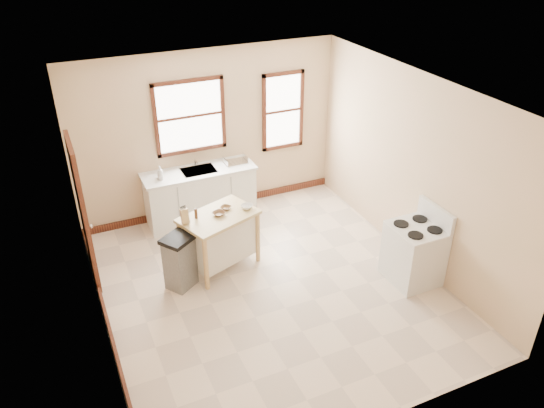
{
  "coord_description": "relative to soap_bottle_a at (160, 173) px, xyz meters",
  "views": [
    {
      "loc": [
        -2.42,
        -5.41,
        4.71
      ],
      "look_at": [
        0.2,
        0.4,
        1.1
      ],
      "focal_mm": 35.0,
      "sensor_mm": 36.0,
      "label": 1
    }
  ],
  "objects": [
    {
      "name": "floor",
      "position": [
        0.94,
        -2.13,
        -1.03
      ],
      "size": [
        5.0,
        5.0,
        0.0
      ],
      "primitive_type": "plane",
      "color": "#C1AC99",
      "rests_on": "ground"
    },
    {
      "name": "ceiling",
      "position": [
        0.94,
        -2.13,
        1.77
      ],
      "size": [
        5.0,
        5.0,
        0.0
      ],
      "primitive_type": "plane",
      "rotation": [
        3.14,
        0.0,
        0.0
      ],
      "color": "white",
      "rests_on": "ground"
    },
    {
      "name": "wall_back",
      "position": [
        0.94,
        0.37,
        0.37
      ],
      "size": [
        4.5,
        0.04,
        2.8
      ],
      "primitive_type": "cube",
      "color": "#D5AC8C",
      "rests_on": "ground"
    },
    {
      "name": "wall_left",
      "position": [
        -1.31,
        -2.13,
        0.37
      ],
      "size": [
        0.04,
        5.0,
        2.8
      ],
      "primitive_type": "cube",
      "color": "#D5AC8C",
      "rests_on": "ground"
    },
    {
      "name": "wall_right",
      "position": [
        3.19,
        -2.13,
        0.37
      ],
      "size": [
        0.04,
        5.0,
        2.8
      ],
      "primitive_type": "cube",
      "color": "#D5AC8C",
      "rests_on": "ground"
    },
    {
      "name": "window_main",
      "position": [
        0.64,
        0.35,
        0.72
      ],
      "size": [
        1.17,
        0.06,
        1.22
      ],
      "primitive_type": null,
      "color": "#36110E",
      "rests_on": "wall_back"
    },
    {
      "name": "window_side",
      "position": [
        2.29,
        0.35,
        0.57
      ],
      "size": [
        0.77,
        0.06,
        1.37
      ],
      "primitive_type": null,
      "color": "#36110E",
      "rests_on": "wall_back"
    },
    {
      "name": "door_left",
      "position": [
        -1.27,
        -0.83,
        0.02
      ],
      "size": [
        0.06,
        0.9,
        2.1
      ],
      "primitive_type": "cube",
      "color": "#36110E",
      "rests_on": "ground"
    },
    {
      "name": "baseboard_back",
      "position": [
        0.94,
        0.34,
        -0.97
      ],
      "size": [
        4.5,
        0.04,
        0.12
      ],
      "primitive_type": "cube",
      "color": "#36110E",
      "rests_on": "ground"
    },
    {
      "name": "baseboard_left",
      "position": [
        -1.28,
        -2.13,
        -0.97
      ],
      "size": [
        0.04,
        5.0,
        0.12
      ],
      "primitive_type": "cube",
      "color": "#36110E",
      "rests_on": "ground"
    },
    {
      "name": "sink_counter",
      "position": [
        0.64,
        0.07,
        -0.57
      ],
      "size": [
        1.86,
        0.62,
        0.92
      ],
      "primitive_type": null,
      "color": "silver",
      "rests_on": "ground"
    },
    {
      "name": "faucet",
      "position": [
        0.64,
        0.25,
        -0.0
      ],
      "size": [
        0.03,
        0.03,
        0.22
      ],
      "primitive_type": "cylinder",
      "color": "silver",
      "rests_on": "sink_counter"
    },
    {
      "name": "soap_bottle_a",
      "position": [
        0.0,
        0.0,
        0.0
      ],
      "size": [
        0.11,
        0.11,
        0.23
      ],
      "primitive_type": "imported",
      "rotation": [
        0.0,
        0.0,
        0.24
      ],
      "color": "#B2B2B2",
      "rests_on": "sink_counter"
    },
    {
      "name": "soap_bottle_b",
      "position": [
        0.01,
        0.04,
        -0.02
      ],
      "size": [
        0.11,
        0.11,
        0.18
      ],
      "primitive_type": "imported",
      "rotation": [
        0.0,
        0.0,
        -0.37
      ],
      "color": "#B2B2B2",
      "rests_on": "sink_counter"
    },
    {
      "name": "dish_rack",
      "position": [
        1.3,
        0.09,
        -0.07
      ],
      "size": [
        0.47,
        0.41,
        0.1
      ],
      "primitive_type": null,
      "rotation": [
        0.0,
        0.0,
        0.38
      ],
      "color": "silver",
      "rests_on": "sink_counter"
    },
    {
      "name": "kitchen_island",
      "position": [
        0.48,
        -1.35,
        -0.6
      ],
      "size": [
        1.24,
        1.0,
        0.88
      ],
      "primitive_type": null,
      "rotation": [
        0.0,
        0.0,
        0.35
      ],
      "color": "tan",
      "rests_on": "ground"
    },
    {
      "name": "knife_block",
      "position": [
        -0.0,
        -1.36,
        -0.06
      ],
      "size": [
        0.1,
        0.1,
        0.2
      ],
      "primitive_type": null,
      "rotation": [
        0.0,
        0.0,
        -0.01
      ],
      "color": "tan",
      "rests_on": "kitchen_island"
    },
    {
      "name": "pepper_grinder",
      "position": [
        0.18,
        -1.3,
        -0.08
      ],
      "size": [
        0.05,
        0.05,
        0.15
      ],
      "primitive_type": "cylinder",
      "rotation": [
        0.0,
        0.0,
        0.03
      ],
      "color": "#3D2310",
      "rests_on": "kitchen_island"
    },
    {
      "name": "bowl_a",
      "position": [
        0.5,
        -1.35,
        -0.14
      ],
      "size": [
        0.23,
        0.23,
        0.04
      ],
      "primitive_type": "imported",
      "rotation": [
        0.0,
        0.0,
        0.44
      ],
      "color": "brown",
      "rests_on": "kitchen_island"
    },
    {
      "name": "bowl_b",
      "position": [
        0.64,
        -1.23,
        -0.14
      ],
      "size": [
        0.21,
        0.21,
        0.04
      ],
      "primitive_type": "imported",
      "rotation": [
        0.0,
        0.0,
        0.72
      ],
      "color": "brown",
      "rests_on": "kitchen_island"
    },
    {
      "name": "bowl_c",
      "position": [
        0.92,
        -1.34,
        -0.13
      ],
      "size": [
        0.22,
        0.22,
        0.05
      ],
      "primitive_type": "imported",
      "rotation": [
        0.0,
        0.0,
        0.35
      ],
      "color": "silver",
      "rests_on": "kitchen_island"
    },
    {
      "name": "trash_bin",
      "position": [
        -0.18,
        -1.57,
        -0.63
      ],
      "size": [
        0.54,
        0.52,
        0.81
      ],
      "primitive_type": null,
      "rotation": [
        0.0,
        0.0,
        0.6
      ],
      "color": "slate",
      "rests_on": "ground"
    },
    {
      "name": "gas_stove",
      "position": [
        2.87,
        -2.77,
        -0.47
      ],
      "size": [
        0.7,
        0.7,
        1.13
      ],
      "primitive_type": null,
      "color": "silver",
      "rests_on": "ground"
    }
  ]
}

